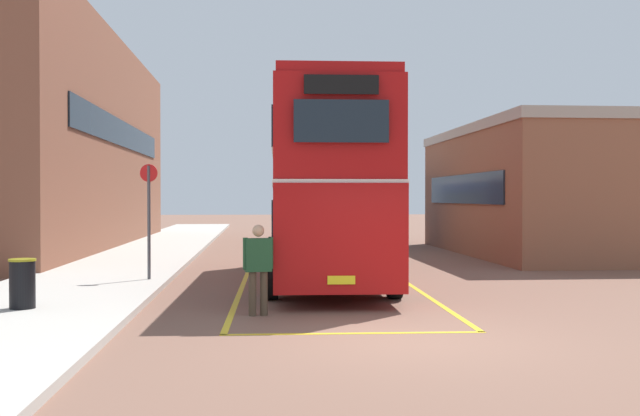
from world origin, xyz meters
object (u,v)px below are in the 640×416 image
(single_deck_bus, at_px, (348,209))
(bus_stop_sign, at_px, (149,210))
(double_decker_bus, at_px, (324,184))
(litter_bin, at_px, (22,283))
(pedestrian_boarding, at_px, (258,263))

(single_deck_bus, xyz_separation_m, bus_stop_sign, (-7.01, -16.63, 0.21))
(double_decker_bus, height_order, litter_bin, double_decker_bus)
(single_deck_bus, relative_size, bus_stop_sign, 3.47)
(single_deck_bus, distance_m, bus_stop_sign, 18.05)
(double_decker_bus, relative_size, bus_stop_sign, 3.65)
(double_decker_bus, height_order, pedestrian_boarding, double_decker_bus)
(pedestrian_boarding, relative_size, bus_stop_sign, 0.59)
(single_deck_bus, bearing_deg, pedestrian_boarding, -101.22)
(double_decker_bus, xyz_separation_m, pedestrian_boarding, (-1.68, -5.28, -1.55))
(single_deck_bus, xyz_separation_m, pedestrian_boarding, (-4.29, -21.65, -0.67))
(pedestrian_boarding, height_order, litter_bin, pedestrian_boarding)
(single_deck_bus, height_order, pedestrian_boarding, single_deck_bus)
(single_deck_bus, xyz_separation_m, litter_bin, (-8.60, -21.33, -1.04))
(double_decker_bus, distance_m, pedestrian_boarding, 5.75)
(litter_bin, relative_size, bus_stop_sign, 0.32)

